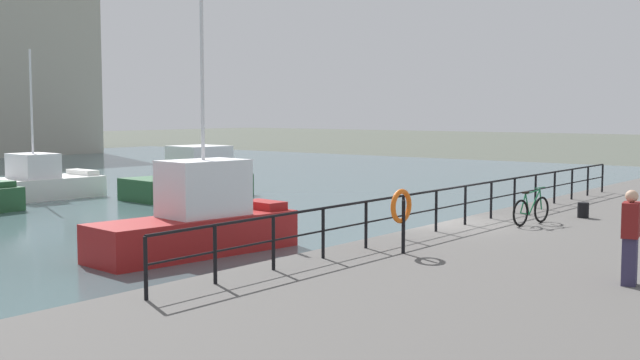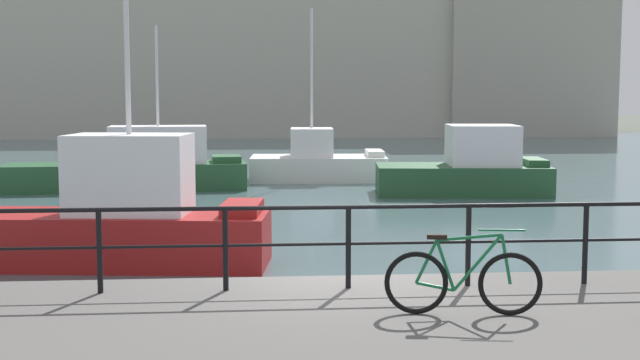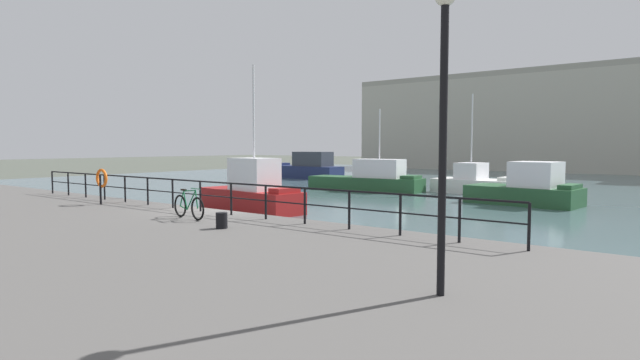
{
  "view_description": "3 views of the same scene",
  "coord_description": "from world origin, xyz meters",
  "px_view_note": "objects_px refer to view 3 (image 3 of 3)",
  "views": [
    {
      "loc": [
        -19.26,
        -10.83,
        4.03
      ],
      "look_at": [
        0.51,
        4.66,
        1.85
      ],
      "focal_mm": 44.77,
      "sensor_mm": 36.0,
      "label": 1
    },
    {
      "loc": [
        -1.27,
        -11.1,
        3.44
      ],
      "look_at": [
        -0.09,
        3.09,
        1.96
      ],
      "focal_mm": 46.45,
      "sensor_mm": 36.0,
      "label": 2
    },
    {
      "loc": [
        13.82,
        -12.04,
        3.23
      ],
      "look_at": [
        1.66,
        3.89,
        1.88
      ],
      "focal_mm": 28.2,
      "sensor_mm": 36.0,
      "label": 3
    }
  ],
  "objects_px": {
    "moored_blue_motorboat": "(527,189)",
    "quay_lamp_post": "(444,99)",
    "moored_harbor_tender": "(252,192)",
    "life_ring_stand": "(102,179)",
    "moored_small_launch": "(370,179)",
    "moored_cabin_cruiser": "(307,168)",
    "parked_bicycle": "(189,206)",
    "mooring_bollard": "(222,220)",
    "harbor_building": "(622,116)",
    "moored_green_narrowboat": "(474,183)"
  },
  "relations": [
    {
      "from": "mooring_bollard",
      "to": "quay_lamp_post",
      "type": "relative_size",
      "value": 0.09
    },
    {
      "from": "moored_blue_motorboat",
      "to": "life_ring_stand",
      "type": "distance_m",
      "value": 21.49
    },
    {
      "from": "moored_small_launch",
      "to": "moored_harbor_tender",
      "type": "bearing_deg",
      "value": -88.06
    },
    {
      "from": "moored_blue_motorboat",
      "to": "parked_bicycle",
      "type": "distance_m",
      "value": 19.56
    },
    {
      "from": "mooring_bollard",
      "to": "quay_lamp_post",
      "type": "bearing_deg",
      "value": -16.52
    },
    {
      "from": "moored_blue_motorboat",
      "to": "quay_lamp_post",
      "type": "height_order",
      "value": "quay_lamp_post"
    },
    {
      "from": "moored_small_launch",
      "to": "quay_lamp_post",
      "type": "bearing_deg",
      "value": -60.52
    },
    {
      "from": "moored_harbor_tender",
      "to": "life_ring_stand",
      "type": "relative_size",
      "value": 5.12
    },
    {
      "from": "life_ring_stand",
      "to": "mooring_bollard",
      "type": "bearing_deg",
      "value": -7.39
    },
    {
      "from": "moored_harbor_tender",
      "to": "mooring_bollard",
      "type": "relative_size",
      "value": 16.27
    },
    {
      "from": "moored_green_narrowboat",
      "to": "life_ring_stand",
      "type": "bearing_deg",
      "value": -101.15
    },
    {
      "from": "moored_blue_motorboat",
      "to": "life_ring_stand",
      "type": "relative_size",
      "value": 4.35
    },
    {
      "from": "moored_green_narrowboat",
      "to": "harbor_building",
      "type": "bearing_deg",
      "value": 86.91
    },
    {
      "from": "moored_small_launch",
      "to": "life_ring_stand",
      "type": "relative_size",
      "value": 6.22
    },
    {
      "from": "moored_harbor_tender",
      "to": "quay_lamp_post",
      "type": "bearing_deg",
      "value": -28.91
    },
    {
      "from": "moored_blue_motorboat",
      "to": "moored_green_narrowboat",
      "type": "relative_size",
      "value": 0.9
    },
    {
      "from": "moored_cabin_cruiser",
      "to": "parked_bicycle",
      "type": "bearing_deg",
      "value": 125.23
    },
    {
      "from": "moored_small_launch",
      "to": "moored_blue_motorboat",
      "type": "height_order",
      "value": "moored_small_launch"
    },
    {
      "from": "harbor_building",
      "to": "moored_green_narrowboat",
      "type": "height_order",
      "value": "harbor_building"
    },
    {
      "from": "harbor_building",
      "to": "parked_bicycle",
      "type": "relative_size",
      "value": 31.43
    },
    {
      "from": "moored_small_launch",
      "to": "mooring_bollard",
      "type": "height_order",
      "value": "moored_small_launch"
    },
    {
      "from": "moored_harbor_tender",
      "to": "parked_bicycle",
      "type": "xyz_separation_m",
      "value": [
        4.96,
        -7.71,
        0.39
      ]
    },
    {
      "from": "moored_blue_motorboat",
      "to": "mooring_bollard",
      "type": "xyz_separation_m",
      "value": [
        -2.89,
        -19.49,
        0.29
      ]
    },
    {
      "from": "moored_cabin_cruiser",
      "to": "quay_lamp_post",
      "type": "height_order",
      "value": "quay_lamp_post"
    },
    {
      "from": "harbor_building",
      "to": "moored_blue_motorboat",
      "type": "xyz_separation_m",
      "value": [
        0.42,
        -42.53,
        -5.95
      ]
    },
    {
      "from": "parked_bicycle",
      "to": "mooring_bollard",
      "type": "height_order",
      "value": "parked_bicycle"
    },
    {
      "from": "harbor_building",
      "to": "parked_bicycle",
      "type": "bearing_deg",
      "value": -94.38
    },
    {
      "from": "life_ring_stand",
      "to": "harbor_building",
      "type": "bearing_deg",
      "value": 80.16
    },
    {
      "from": "mooring_bollard",
      "to": "harbor_building",
      "type": "bearing_deg",
      "value": 87.71
    },
    {
      "from": "life_ring_stand",
      "to": "moored_blue_motorboat",
      "type": "bearing_deg",
      "value": 59.21
    },
    {
      "from": "moored_harbor_tender",
      "to": "moored_cabin_cruiser",
      "type": "bearing_deg",
      "value": 129.47
    },
    {
      "from": "moored_small_launch",
      "to": "mooring_bollard",
      "type": "distance_m",
      "value": 23.48
    },
    {
      "from": "moored_blue_motorboat",
      "to": "quay_lamp_post",
      "type": "xyz_separation_m",
      "value": [
        4.51,
        -21.69,
        3.03
      ]
    },
    {
      "from": "harbor_building",
      "to": "mooring_bollard",
      "type": "bearing_deg",
      "value": -92.29
    },
    {
      "from": "moored_green_narrowboat",
      "to": "quay_lamp_post",
      "type": "distance_m",
      "value": 28.45
    },
    {
      "from": "parked_bicycle",
      "to": "harbor_building",
      "type": "bearing_deg",
      "value": 93.68
    },
    {
      "from": "harbor_building",
      "to": "mooring_bollard",
      "type": "xyz_separation_m",
      "value": [
        -2.48,
        -62.02,
        -5.66
      ]
    },
    {
      "from": "moored_cabin_cruiser",
      "to": "mooring_bollard",
      "type": "height_order",
      "value": "moored_cabin_cruiser"
    },
    {
      "from": "moored_green_narrowboat",
      "to": "moored_small_launch",
      "type": "bearing_deg",
      "value": -154.82
    },
    {
      "from": "harbor_building",
      "to": "mooring_bollard",
      "type": "distance_m",
      "value": 62.33
    },
    {
      "from": "moored_cabin_cruiser",
      "to": "life_ring_stand",
      "type": "xyz_separation_m",
      "value": [
        12.77,
        -28.7,
        0.89
      ]
    },
    {
      "from": "moored_harbor_tender",
      "to": "moored_blue_motorboat",
      "type": "relative_size",
      "value": 1.18
    },
    {
      "from": "harbor_building",
      "to": "moored_harbor_tender",
      "type": "relative_size",
      "value": 7.73
    },
    {
      "from": "quay_lamp_post",
      "to": "moored_cabin_cruiser",
      "type": "bearing_deg",
      "value": 131.51
    },
    {
      "from": "harbor_building",
      "to": "life_ring_stand",
      "type": "distance_m",
      "value": 62.07
    },
    {
      "from": "moored_small_launch",
      "to": "moored_cabin_cruiser",
      "type": "xyz_separation_m",
      "value": [
        -12.2,
        7.93,
        0.19
      ]
    },
    {
      "from": "moored_green_narrowboat",
      "to": "parked_bicycle",
      "type": "distance_m",
      "value": 23.87
    },
    {
      "from": "harbor_building",
      "to": "moored_green_narrowboat",
      "type": "distance_m",
      "value": 38.28
    },
    {
      "from": "moored_blue_motorboat",
      "to": "parked_bicycle",
      "type": "relative_size",
      "value": 3.45
    },
    {
      "from": "moored_small_launch",
      "to": "life_ring_stand",
      "type": "bearing_deg",
      "value": -92.74
    }
  ]
}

